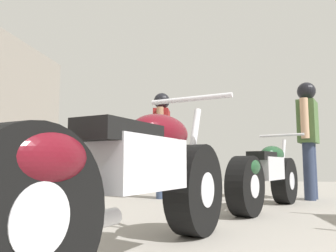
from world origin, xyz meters
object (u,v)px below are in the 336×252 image
(motorcycle_maroon_cruiser, at_px, (135,180))
(mechanic_in_blue, at_px, (162,134))
(mechanic_with_helmet, at_px, (308,128))
(motorcycle_black_naked, at_px, (266,176))

(motorcycle_maroon_cruiser, distance_m, mechanic_in_blue, 3.51)
(motorcycle_maroon_cruiser, xyz_separation_m, mechanic_in_blue, (-0.42, 3.44, 0.56))
(motorcycle_maroon_cruiser, relative_size, mechanic_with_helmet, 1.19)
(motorcycle_black_naked, bearing_deg, mechanic_in_blue, 141.09)
(motorcycle_black_naked, relative_size, mechanic_in_blue, 1.12)
(mechanic_in_blue, distance_m, mechanic_with_helmet, 2.24)
(motorcycle_maroon_cruiser, xyz_separation_m, mechanic_with_helmet, (1.82, 3.54, 0.63))
(motorcycle_black_naked, xyz_separation_m, mechanic_in_blue, (-1.42, 1.15, 0.60))
(motorcycle_maroon_cruiser, height_order, mechanic_with_helmet, mechanic_with_helmet)
(motorcycle_maroon_cruiser, bearing_deg, motorcycle_black_naked, 66.36)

